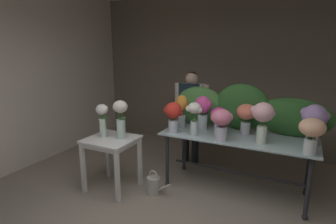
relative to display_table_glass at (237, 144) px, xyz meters
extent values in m
plane|color=gray|center=(-0.43, -0.04, -0.68)|extent=(7.69, 7.69, 0.00)
cube|color=#706656|center=(-0.43, 1.70, 0.79)|extent=(5.83, 0.12, 2.94)
cube|color=beige|center=(-3.35, -0.04, 0.79)|extent=(0.12, 3.61, 2.94)
cube|color=#ADC6CB|center=(0.00, 0.00, 0.12)|extent=(1.99, 0.81, 0.02)
cylinder|color=#2D2D33|center=(-0.90, -0.31, -0.29)|extent=(0.05, 0.05, 0.79)
sphere|color=#2D2D33|center=(-0.90, -0.31, -0.65)|extent=(0.07, 0.07, 0.07)
cylinder|color=#2D2D33|center=(0.90, -0.31, -0.29)|extent=(0.05, 0.05, 0.79)
sphere|color=#2D2D33|center=(0.90, -0.31, -0.65)|extent=(0.07, 0.07, 0.07)
cylinder|color=#2D2D33|center=(-0.90, 0.31, -0.29)|extent=(0.05, 0.05, 0.79)
sphere|color=#2D2D33|center=(-0.90, 0.31, -0.65)|extent=(0.07, 0.07, 0.07)
cylinder|color=#2D2D33|center=(0.90, 0.31, -0.29)|extent=(0.05, 0.05, 0.79)
sphere|color=#2D2D33|center=(0.90, 0.31, -0.65)|extent=(0.07, 0.07, 0.07)
cylinder|color=#2D2D33|center=(0.00, 0.00, -0.40)|extent=(1.79, 0.03, 0.03)
cube|color=white|center=(-1.55, -0.71, 0.05)|extent=(0.65, 0.61, 0.03)
cube|color=white|center=(-1.55, -0.71, 0.01)|extent=(0.59, 0.55, 0.06)
cube|color=white|center=(-1.84, -0.98, -0.32)|extent=(0.05, 0.05, 0.72)
cube|color=white|center=(-1.27, -0.98, -0.32)|extent=(0.05, 0.05, 0.72)
cube|color=white|center=(-1.84, -0.45, -0.32)|extent=(0.05, 0.05, 0.72)
cube|color=white|center=(-1.27, -0.45, -0.32)|extent=(0.05, 0.05, 0.72)
cylinder|color=#232328|center=(-1.01, 0.64, -0.28)|extent=(0.12, 0.12, 0.81)
cylinder|color=#232328|center=(-0.84, 0.64, -0.28)|extent=(0.12, 0.12, 0.81)
cube|color=silver|center=(-0.93, 0.64, 0.41)|extent=(0.42, 0.22, 0.56)
cube|color=#192833|center=(-0.93, 0.53, 0.37)|extent=(0.35, 0.02, 0.68)
cylinder|color=beige|center=(-1.18, 0.64, 0.41)|extent=(0.09, 0.09, 0.55)
cylinder|color=beige|center=(-0.67, 0.64, 0.41)|extent=(0.09, 0.09, 0.55)
sphere|color=beige|center=(-0.93, 0.64, 0.78)|extent=(0.20, 0.20, 0.20)
ellipsoid|color=black|center=(-0.93, 0.66, 0.84)|extent=(0.15, 0.15, 0.09)
ellipsoid|color=#477F3D|center=(-0.65, 0.29, 0.42)|extent=(0.76, 0.28, 0.58)
ellipsoid|color=#2D6028|center=(-0.02, 0.29, 0.46)|extent=(0.77, 0.25, 0.66)
ellipsoid|color=#2D6028|center=(0.64, 0.29, 0.38)|extent=(0.99, 0.21, 0.51)
cylinder|color=silver|center=(0.88, 0.03, 0.21)|extent=(0.14, 0.14, 0.16)
cylinder|color=#9EBCB2|center=(0.88, 0.03, 0.16)|extent=(0.13, 0.13, 0.07)
cylinder|color=#2D6028|center=(0.92, 0.03, 0.26)|extent=(0.01, 0.01, 0.25)
cylinder|color=#2D6028|center=(0.86, 0.06, 0.26)|extent=(0.01, 0.01, 0.25)
cylinder|color=#2D6028|center=(0.87, 0.01, 0.26)|extent=(0.01, 0.01, 0.25)
ellipsoid|color=#B28ED1|center=(0.88, 0.03, 0.48)|extent=(0.28, 0.28, 0.30)
sphere|color=#B28ED1|center=(0.78, 0.04, 0.52)|extent=(0.12, 0.12, 0.12)
sphere|color=#B28ED1|center=(0.98, 0.05, 0.49)|extent=(0.12, 0.12, 0.12)
ellipsoid|color=#28562D|center=(0.85, 0.05, 0.30)|extent=(0.04, 0.10, 0.03)
cylinder|color=silver|center=(-0.14, -0.31, 0.22)|extent=(0.14, 0.14, 0.18)
cylinder|color=#9EBCB2|center=(-0.14, -0.31, 0.17)|extent=(0.13, 0.13, 0.08)
cylinder|color=#28562D|center=(-0.11, -0.32, 0.25)|extent=(0.01, 0.01, 0.24)
cylinder|color=#28562D|center=(-0.13, -0.29, 0.25)|extent=(0.01, 0.01, 0.24)
cylinder|color=#28562D|center=(-0.16, -0.32, 0.25)|extent=(0.01, 0.01, 0.24)
cylinder|color=#28562D|center=(-0.14, -0.34, 0.25)|extent=(0.01, 0.01, 0.24)
ellipsoid|color=pink|center=(-0.14, -0.31, 0.43)|extent=(0.26, 0.26, 0.21)
sphere|color=pink|center=(-0.21, -0.33, 0.42)|extent=(0.13, 0.13, 0.13)
sphere|color=pink|center=(-0.05, -0.30, 0.44)|extent=(0.11, 0.11, 0.11)
ellipsoid|color=#2D6028|center=(-0.10, -0.30, 0.33)|extent=(0.05, 0.10, 0.03)
cylinder|color=silver|center=(-0.24, -0.06, 0.20)|extent=(0.12, 0.12, 0.15)
cylinder|color=#9EBCB2|center=(-0.24, -0.06, 0.16)|extent=(0.11, 0.11, 0.06)
cylinder|color=#477F3D|center=(-0.21, -0.05, 0.24)|extent=(0.01, 0.01, 0.21)
cylinder|color=#477F3D|center=(-0.25, -0.03, 0.24)|extent=(0.01, 0.01, 0.21)
cylinder|color=#477F3D|center=(-0.25, -0.08, 0.24)|extent=(0.01, 0.01, 0.21)
ellipsoid|color=#D1338E|center=(-0.24, -0.06, 0.41)|extent=(0.23, 0.23, 0.18)
sphere|color=#D1338E|center=(-0.17, -0.05, 0.38)|extent=(0.08, 0.08, 0.08)
cylinder|color=silver|center=(-0.52, -0.26, 0.22)|extent=(0.10, 0.10, 0.19)
cylinder|color=#9EBCB2|center=(-0.52, -0.26, 0.17)|extent=(0.09, 0.09, 0.08)
cylinder|color=#2D6028|center=(-0.51, -0.26, 0.30)|extent=(0.01, 0.01, 0.32)
cylinder|color=#2D6028|center=(-0.54, -0.24, 0.30)|extent=(0.01, 0.01, 0.32)
cylinder|color=#2D6028|center=(-0.54, -0.28, 0.30)|extent=(0.01, 0.01, 0.32)
ellipsoid|color=white|center=(-0.52, -0.26, 0.50)|extent=(0.18, 0.18, 0.15)
sphere|color=white|center=(-0.59, -0.27, 0.49)|extent=(0.08, 0.08, 0.08)
sphere|color=white|center=(-0.46, -0.26, 0.48)|extent=(0.08, 0.08, 0.08)
ellipsoid|color=#387033|center=(-0.53, -0.24, 0.34)|extent=(0.08, 0.11, 0.03)
cylinder|color=silver|center=(-0.82, -0.27, 0.22)|extent=(0.14, 0.14, 0.18)
cylinder|color=#9EBCB2|center=(-0.82, -0.27, 0.17)|extent=(0.13, 0.13, 0.07)
cylinder|color=#28562D|center=(-0.81, -0.26, 0.26)|extent=(0.01, 0.01, 0.24)
cylinder|color=#28562D|center=(-0.82, -0.25, 0.26)|extent=(0.01, 0.01, 0.24)
cylinder|color=#28562D|center=(-0.86, -0.26, 0.26)|extent=(0.01, 0.01, 0.24)
cylinder|color=#28562D|center=(-0.82, -0.30, 0.26)|extent=(0.01, 0.01, 0.24)
ellipsoid|color=red|center=(-0.82, -0.27, 0.44)|extent=(0.23, 0.23, 0.22)
sphere|color=red|center=(-0.91, -0.28, 0.44)|extent=(0.10, 0.10, 0.10)
sphere|color=red|center=(-0.75, -0.24, 0.41)|extent=(0.09, 0.09, 0.09)
ellipsoid|color=#387033|center=(-0.85, -0.25, 0.32)|extent=(0.05, 0.10, 0.03)
cylinder|color=silver|center=(0.33, -0.18, 0.24)|extent=(0.12, 0.12, 0.22)
cylinder|color=#9EBCB2|center=(0.33, -0.18, 0.17)|extent=(0.11, 0.11, 0.09)
cylinder|color=#477F3D|center=(0.35, -0.18, 0.29)|extent=(0.01, 0.01, 0.31)
cylinder|color=#477F3D|center=(0.32, -0.16, 0.29)|extent=(0.01, 0.01, 0.31)
cylinder|color=#477F3D|center=(0.31, -0.20, 0.29)|extent=(0.01, 0.01, 0.31)
ellipsoid|color=#EFB2BC|center=(0.33, -0.18, 0.52)|extent=(0.26, 0.26, 0.24)
sphere|color=#EFB2BC|center=(0.23, -0.19, 0.54)|extent=(0.10, 0.10, 0.10)
sphere|color=#EFB2BC|center=(0.43, -0.18, 0.51)|extent=(0.08, 0.08, 0.08)
cylinder|color=silver|center=(0.08, 0.09, 0.21)|extent=(0.13, 0.13, 0.17)
cylinder|color=#9EBCB2|center=(0.08, 0.09, 0.16)|extent=(0.12, 0.12, 0.07)
cylinder|color=#387033|center=(0.10, 0.09, 0.26)|extent=(0.01, 0.01, 0.24)
cylinder|color=#387033|center=(0.08, 0.11, 0.26)|extent=(0.01, 0.01, 0.24)
cylinder|color=#387033|center=(0.07, 0.08, 0.26)|extent=(0.01, 0.01, 0.24)
ellipsoid|color=#EF7A60|center=(0.08, 0.09, 0.44)|extent=(0.26, 0.26, 0.21)
sphere|color=#EF7A60|center=(0.00, 0.07, 0.43)|extent=(0.08, 0.08, 0.08)
ellipsoid|color=#477F3D|center=(0.06, 0.13, 0.32)|extent=(0.06, 0.11, 0.03)
cylinder|color=silver|center=(-0.51, 0.04, 0.24)|extent=(0.14, 0.14, 0.22)
cylinder|color=#9EBCB2|center=(-0.51, 0.04, 0.18)|extent=(0.13, 0.13, 0.09)
cylinder|color=#28562D|center=(-0.48, 0.04, 0.28)|extent=(0.01, 0.01, 0.28)
cylinder|color=#28562D|center=(-0.51, 0.07, 0.28)|extent=(0.01, 0.01, 0.28)
cylinder|color=#28562D|center=(-0.55, 0.05, 0.28)|extent=(0.01, 0.01, 0.28)
cylinder|color=#28562D|center=(-0.51, 0.02, 0.28)|extent=(0.01, 0.01, 0.28)
ellipsoid|color=#E54C9E|center=(-0.51, 0.04, 0.49)|extent=(0.23, 0.23, 0.25)
sphere|color=#E54C9E|center=(-0.60, 0.05, 0.48)|extent=(0.08, 0.08, 0.08)
sphere|color=#E54C9E|center=(-0.43, 0.03, 0.51)|extent=(0.11, 0.11, 0.11)
ellipsoid|color=#28562D|center=(-0.51, 0.03, 0.37)|extent=(0.10, 0.10, 0.03)
cylinder|color=silver|center=(0.86, -0.31, 0.21)|extent=(0.13, 0.13, 0.18)
cylinder|color=#9EBCB2|center=(0.86, -0.31, 0.17)|extent=(0.12, 0.12, 0.07)
cylinder|color=#28562D|center=(0.89, -0.32, 0.26)|extent=(0.01, 0.01, 0.24)
cylinder|color=#28562D|center=(0.86, -0.29, 0.26)|extent=(0.01, 0.01, 0.24)
cylinder|color=#28562D|center=(0.83, -0.30, 0.26)|extent=(0.01, 0.01, 0.24)
cylinder|color=#28562D|center=(0.86, -0.34, 0.26)|extent=(0.01, 0.01, 0.24)
ellipsoid|color=#F4B78E|center=(0.86, -0.31, 0.44)|extent=(0.27, 0.27, 0.20)
ellipsoid|color=#477F3D|center=(0.86, -0.29, 0.32)|extent=(0.09, 0.10, 0.03)
cylinder|color=silver|center=(-0.82, 0.02, 0.22)|extent=(0.10, 0.10, 0.18)
cylinder|color=#9EBCB2|center=(-0.82, 0.02, 0.17)|extent=(0.10, 0.10, 0.08)
cylinder|color=#387033|center=(-0.80, 0.02, 0.28)|extent=(0.01, 0.01, 0.29)
cylinder|color=#387033|center=(-0.83, 0.04, 0.28)|extent=(0.01, 0.01, 0.29)
cylinder|color=#387033|center=(-0.84, 0.02, 0.28)|extent=(0.01, 0.01, 0.29)
cylinder|color=#387033|center=(-0.81, -0.01, 0.28)|extent=(0.01, 0.01, 0.29)
ellipsoid|color=orange|center=(-0.82, 0.02, 0.49)|extent=(0.17, 0.17, 0.22)
sphere|color=orange|center=(-0.90, 0.04, 0.50)|extent=(0.07, 0.07, 0.07)
ellipsoid|color=#28562D|center=(-0.81, 0.05, 0.33)|extent=(0.11, 0.06, 0.03)
cylinder|color=silver|center=(-1.68, -0.71, 0.20)|extent=(0.09, 0.09, 0.26)
cylinder|color=#9EBCB2|center=(-1.68, -0.71, 0.13)|extent=(0.09, 0.09, 0.11)
cylinder|color=#387033|center=(-1.66, -0.72, 0.25)|extent=(0.01, 0.01, 0.34)
cylinder|color=#387033|center=(-1.69, -0.70, 0.25)|extent=(0.01, 0.01, 0.34)
cylinder|color=#387033|center=(-1.69, -0.73, 0.25)|extent=(0.01, 0.01, 0.34)
ellipsoid|color=white|center=(-1.68, -0.71, 0.46)|extent=(0.16, 0.16, 0.14)
sphere|color=white|center=(-1.73, -0.70, 0.47)|extent=(0.06, 0.06, 0.06)
ellipsoid|color=#2D6028|center=(-1.66, -0.71, 0.35)|extent=(0.11, 0.06, 0.03)
cylinder|color=silver|center=(-1.42, -0.65, 0.20)|extent=(0.12, 0.12, 0.27)
cylinder|color=#9EBCB2|center=(-1.42, -0.65, 0.13)|extent=(0.11, 0.11, 0.11)
cylinder|color=#477F3D|center=(-1.39, -0.66, 0.27)|extent=(0.01, 0.01, 0.38)
cylinder|color=#477F3D|center=(-1.43, -0.64, 0.27)|extent=(0.01, 0.01, 0.38)
cylinder|color=#477F3D|center=(-1.44, -0.68, 0.27)|extent=(0.01, 0.01, 0.38)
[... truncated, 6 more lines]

